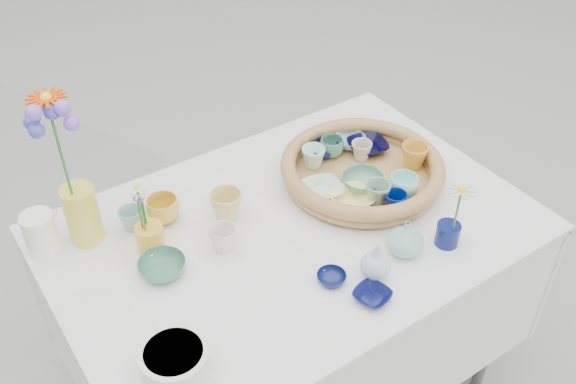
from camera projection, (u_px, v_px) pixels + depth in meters
wicker_tray at (362, 170)px, 1.85m from camera, size 0.47×0.47×0.08m
tray_ceramic_0 at (322, 149)px, 1.94m from camera, size 0.14×0.14×0.03m
tray_ceramic_1 at (367, 146)px, 1.96m from camera, size 0.15×0.15×0.03m
tray_ceramic_2 at (414, 156)px, 1.88m from camera, size 0.10×0.10×0.07m
tray_ceramic_3 at (362, 181)px, 1.82m from camera, size 0.16×0.16×0.04m
tray_ceramic_4 at (377, 194)px, 1.75m from camera, size 0.09×0.09×0.07m
tray_ceramic_5 at (322, 190)px, 1.79m from camera, size 0.14×0.14×0.03m
tray_ceramic_6 at (313, 158)px, 1.88m from camera, size 0.09×0.09×0.07m
tray_ceramic_7 at (361, 151)px, 1.91m from camera, size 0.07×0.07×0.06m
tray_ceramic_8 at (350, 141)px, 1.98m from camera, size 0.13×0.13×0.03m
tray_ceramic_9 at (395, 202)px, 1.73m from camera, size 0.08×0.08×0.06m
tray_ceramic_10 at (352, 199)px, 1.76m from camera, size 0.13×0.13×0.03m
tray_ceramic_11 at (403, 186)px, 1.78m from camera, size 0.10×0.10×0.07m
tray_ceramic_12 at (332, 147)px, 1.93m from camera, size 0.08×0.08×0.06m
loose_ceramic_0 at (163, 210)px, 1.72m from camera, size 0.09×0.09×0.07m
loose_ceramic_1 at (226, 206)px, 1.72m from camera, size 0.10×0.10×0.08m
loose_ceramic_2 at (162, 267)px, 1.58m from camera, size 0.15×0.15×0.04m
loose_ceramic_3 at (223, 238)px, 1.64m from camera, size 0.10×0.10×0.07m
loose_ceramic_4 at (331, 278)px, 1.56m from camera, size 0.08×0.08×0.02m
loose_ceramic_5 at (132, 219)px, 1.70m from camera, size 0.08×0.08×0.06m
loose_ceramic_6 at (372, 296)px, 1.52m from camera, size 0.11×0.11×0.02m
fluted_bowl at (175, 363)px, 1.33m from camera, size 0.15×0.15×0.08m
bud_vase_paleblue at (376, 260)px, 1.54m from camera, size 0.10×0.10×0.12m
bud_vase_seafoam at (406, 238)px, 1.62m from camera, size 0.12×0.12×0.10m
bud_vase_cobalt at (448, 234)px, 1.65m from camera, size 0.06×0.06×0.06m
single_daisy at (457, 210)px, 1.58m from camera, size 0.09×0.09×0.14m
tall_vase_yellow at (83, 214)px, 1.64m from camera, size 0.11×0.11×0.16m
gerbera at (59, 145)px, 1.51m from camera, size 0.13×0.13×0.28m
hydrangea at (62, 156)px, 1.50m from camera, size 0.11×0.11×0.32m
white_pitcher at (41, 233)px, 1.62m from camera, size 0.13×0.10×0.11m
daisy_cup at (150, 238)px, 1.63m from camera, size 0.10×0.10×0.08m
daisy_posy at (139, 207)px, 1.56m from camera, size 0.10×0.10×0.14m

